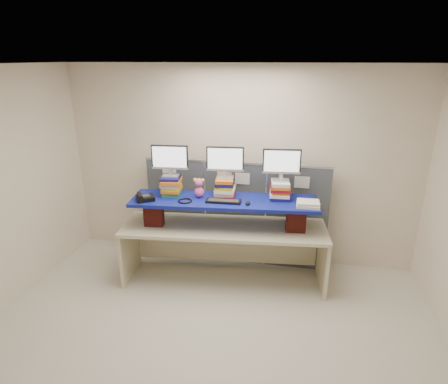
% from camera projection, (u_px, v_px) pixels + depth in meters
% --- Properties ---
extents(room, '(5.00, 4.00, 2.80)m').
position_uv_depth(room, '(203.00, 224.00, 3.49)').
color(room, beige).
rests_on(room, ground).
extents(cubicle_partition, '(2.60, 0.06, 1.53)m').
position_uv_depth(cubicle_partition, '(235.00, 213.00, 5.34)').
color(cubicle_partition, '#3D4248').
rests_on(cubicle_partition, ground).
extents(desk, '(2.70, 1.04, 0.80)m').
position_uv_depth(desk, '(224.00, 237.00, 4.90)').
color(desk, beige).
rests_on(desk, ground).
extents(brick_pier_left, '(0.25, 0.16, 0.33)m').
position_uv_depth(brick_pier_left, '(154.00, 213.00, 4.83)').
color(brick_pier_left, maroon).
rests_on(brick_pier_left, desk).
extents(brick_pier_right, '(0.25, 0.16, 0.33)m').
position_uv_depth(brick_pier_right, '(296.00, 219.00, 4.66)').
color(brick_pier_right, maroon).
rests_on(brick_pier_right, desk).
extents(blue_board, '(2.39, 0.83, 0.04)m').
position_uv_depth(blue_board, '(224.00, 201.00, 4.73)').
color(blue_board, '#0E0972').
rests_on(blue_board, brick_pier_left).
extents(book_stack_left, '(0.29, 0.34, 0.25)m').
position_uv_depth(book_stack_left, '(171.00, 185.00, 4.85)').
color(book_stack_left, '#1F743B').
rests_on(book_stack_left, blue_board).
extents(book_stack_center, '(0.28, 0.32, 0.24)m').
position_uv_depth(book_stack_center, '(225.00, 187.00, 4.79)').
color(book_stack_center, maroon).
rests_on(book_stack_center, blue_board).
extents(book_stack_right, '(0.29, 0.33, 0.23)m').
position_uv_depth(book_stack_right, '(280.00, 190.00, 4.73)').
color(book_stack_right, '#13114B').
rests_on(book_stack_right, blue_board).
extents(monitor_left, '(0.47, 0.15, 0.41)m').
position_uv_depth(monitor_left, '(170.00, 159.00, 4.73)').
color(monitor_left, '#B5B6BA').
rests_on(monitor_left, book_stack_left).
extents(monitor_center, '(0.47, 0.15, 0.41)m').
position_uv_depth(monitor_center, '(225.00, 161.00, 4.67)').
color(monitor_center, '#B5B6BA').
rests_on(monitor_center, book_stack_center).
extents(monitor_right, '(0.47, 0.15, 0.41)m').
position_uv_depth(monitor_right, '(282.00, 163.00, 4.61)').
color(monitor_right, '#B5B6BA').
rests_on(monitor_right, book_stack_right).
extents(keyboard, '(0.44, 0.17, 0.03)m').
position_uv_depth(keyboard, '(223.00, 201.00, 4.63)').
color(keyboard, black).
rests_on(keyboard, blue_board).
extents(mouse, '(0.08, 0.11, 0.03)m').
position_uv_depth(mouse, '(248.00, 203.00, 4.55)').
color(mouse, black).
rests_on(mouse, blue_board).
extents(desk_phone, '(0.29, 0.28, 0.09)m').
position_uv_depth(desk_phone, '(145.00, 198.00, 4.68)').
color(desk_phone, black).
rests_on(desk_phone, blue_board).
extents(headset, '(0.19, 0.19, 0.02)m').
position_uv_depth(headset, '(185.00, 201.00, 4.65)').
color(headset, black).
rests_on(headset, blue_board).
extents(plush_toy, '(0.15, 0.11, 0.25)m').
position_uv_depth(plush_toy, '(199.00, 188.00, 4.75)').
color(plush_toy, '#E65798').
rests_on(plush_toy, blue_board).
extents(binder_stack, '(0.28, 0.23, 0.07)m').
position_uv_depth(binder_stack, '(308.00, 204.00, 4.49)').
color(binder_stack, '#F0E9CD').
rests_on(binder_stack, blue_board).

